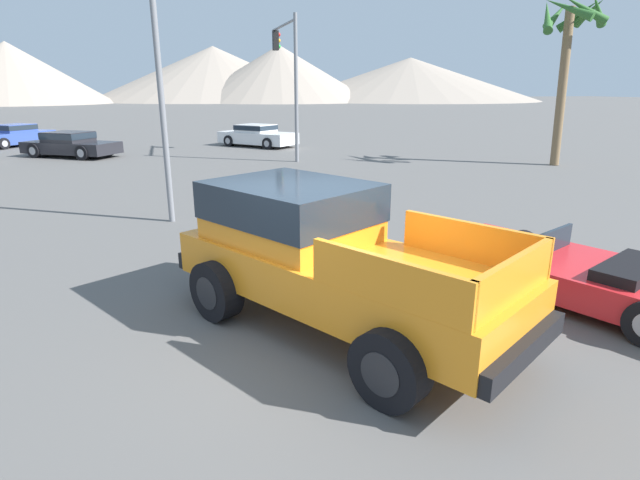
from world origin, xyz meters
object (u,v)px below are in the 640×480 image
parked_car_blue (14,135)px  traffic_light_main (287,61)px  parked_car_white (257,135)px  street_lamp_post (153,8)px  palm_tree_short (569,39)px  red_convertible_car (576,274)px  parked_car_dark (70,144)px  orange_pickup_truck (322,248)px

parked_car_blue → traffic_light_main: size_ratio=0.71×
parked_car_white → street_lamp_post: size_ratio=0.56×
traffic_light_main → palm_tree_short: (10.13, -5.85, 0.70)m
red_convertible_car → street_lamp_post: street_lamp_post is taller
parked_car_white → palm_tree_short: size_ratio=0.68×
street_lamp_post → traffic_light_main: bearing=63.0°
street_lamp_post → parked_car_dark: bearing=107.4°
parked_car_dark → street_lamp_post: street_lamp_post is taller
parked_car_blue → palm_tree_short: palm_tree_short is taller
parked_car_white → parked_car_blue: (-13.04, 4.00, 0.00)m
orange_pickup_truck → red_convertible_car: bearing=-35.3°
street_lamp_post → palm_tree_short: street_lamp_post is taller
parked_car_white → palm_tree_short: palm_tree_short is taller
orange_pickup_truck → traffic_light_main: 17.81m
parked_car_blue → street_lamp_post: bearing=150.9°
red_convertible_car → parked_car_dark: parked_car_dark is taller
red_convertible_car → parked_car_white: bearing=68.9°
parked_car_white → parked_car_blue: bearing=-58.5°
red_convertible_car → orange_pickup_truck: bearing=150.9°
red_convertible_car → traffic_light_main: 17.95m
red_convertible_car → parked_car_blue: parked_car_blue is taller
palm_tree_short → orange_pickup_truck: bearing=-140.6°
parked_car_blue → orange_pickup_truck: bearing=149.6°
parked_car_white → traffic_light_main: bearing=56.0°
parked_car_dark → red_convertible_car: bearing=61.1°
orange_pickup_truck → parked_car_blue: bearing=81.3°
red_convertible_car → parked_car_white: (-1.05, 22.40, 0.22)m
orange_pickup_truck → parked_car_dark: size_ratio=1.13×
parked_car_white → red_convertible_car: bearing=51.3°
traffic_light_main → parked_car_dark: bearing=73.0°
parked_car_dark → traffic_light_main: traffic_light_main is taller
parked_car_blue → traffic_light_main: bearing=-174.6°
orange_pickup_truck → palm_tree_short: size_ratio=0.80×
parked_car_dark → palm_tree_short: size_ratio=0.70×
red_convertible_car → parked_car_dark: (-10.29, 20.55, 0.21)m
parked_car_white → traffic_light_main: size_ratio=0.74×
parked_car_white → street_lamp_post: bearing=31.3°
parked_car_white → orange_pickup_truck: bearing=40.9°
street_lamp_post → palm_tree_short: (15.65, 5.00, 0.17)m
red_convertible_car → parked_car_blue: size_ratio=1.07×
traffic_light_main → street_lamp_post: 12.19m
parked_car_blue → parked_car_dark: size_ratio=0.93×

